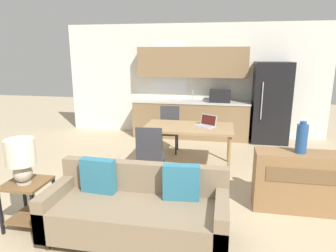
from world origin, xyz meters
TOP-DOWN VIEW (x-y plane):
  - ground_plane at (0.00, 0.00)m, footprint 20.00×20.00m
  - wall_back at (-0.01, 4.63)m, footprint 6.40×0.07m
  - kitchen_counter at (0.02, 4.33)m, footprint 2.77×0.65m
  - refrigerator at (1.83, 4.25)m, footprint 0.80×0.69m
  - dining_table at (0.18, 2.33)m, footprint 1.56×0.89m
  - couch at (-0.11, 0.10)m, footprint 1.96×0.80m
  - side_table at (-1.43, 0.06)m, footprint 0.46×0.46m
  - table_lamp at (-1.44, 0.03)m, footprint 0.32×0.32m
  - credenza at (1.82, 1.08)m, footprint 1.22×0.40m
  - vase at (1.76, 1.08)m, footprint 0.14×0.14m
  - dining_chair_near_left at (-0.31, 1.49)m, footprint 0.45×0.45m
  - dining_chair_far_left at (-0.32, 3.15)m, footprint 0.44×0.44m
  - laptop at (0.49, 2.40)m, footprint 0.41×0.38m

SIDE VIEW (x-z plane):
  - ground_plane at x=0.00m, z-range 0.00..0.00m
  - couch at x=-0.11m, z-range -0.09..0.76m
  - side_table at x=-1.43m, z-range 0.10..0.66m
  - credenza at x=1.82m, z-range 0.00..0.79m
  - dining_chair_near_left at x=-0.31m, z-range 0.04..0.98m
  - dining_chair_far_left at x=-0.32m, z-range 0.04..0.98m
  - dining_table at x=0.18m, z-range 0.31..1.07m
  - laptop at x=0.49m, z-range 0.70..0.90m
  - kitchen_counter at x=0.02m, z-range -0.23..1.92m
  - table_lamp at x=-1.44m, z-range 0.62..1.14m
  - refrigerator at x=1.83m, z-range 0.00..1.82m
  - vase at x=1.76m, z-range 0.77..1.18m
  - wall_back at x=-0.01m, z-range 0.00..2.70m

